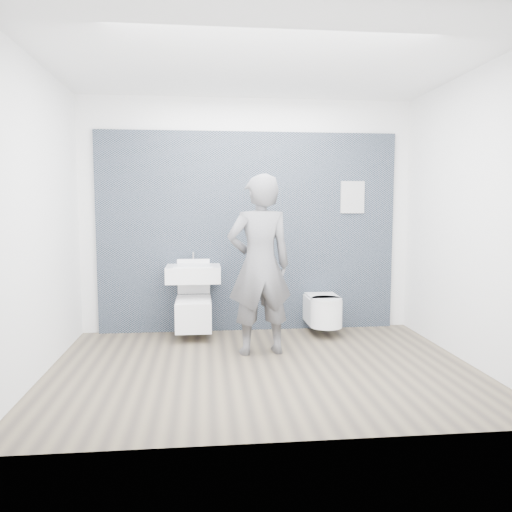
{
  "coord_description": "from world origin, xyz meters",
  "views": [
    {
      "loc": [
        -0.54,
        -4.55,
        1.53
      ],
      "look_at": [
        0.0,
        0.6,
        1.0
      ],
      "focal_mm": 35.0,
      "sensor_mm": 36.0,
      "label": 1
    }
  ],
  "objects": [
    {
      "name": "toilet_square",
      "position": [
        -0.67,
        1.15,
        0.31
      ],
      "size": [
        0.4,
        0.58,
        0.79
      ],
      "color": "white",
      "rests_on": "ground"
    },
    {
      "name": "room_shell",
      "position": [
        0.0,
        0.0,
        1.74
      ],
      "size": [
        4.0,
        4.0,
        4.0
      ],
      "color": "white",
      "rests_on": "ground"
    },
    {
      "name": "visitor",
      "position": [
        0.02,
        0.46,
        0.92
      ],
      "size": [
        0.73,
        0.53,
        1.84
      ],
      "primitive_type": "imported",
      "rotation": [
        0.0,
        0.0,
        3.28
      ],
      "color": "#5C5D60",
      "rests_on": "ground"
    },
    {
      "name": "washbasin",
      "position": [
        -0.67,
        1.21,
        0.75
      ],
      "size": [
        0.62,
        0.46,
        0.46
      ],
      "color": "white",
      "rests_on": "ground"
    },
    {
      "name": "tile_wall",
      "position": [
        0.0,
        1.47,
        0.0
      ],
      "size": [
        3.6,
        0.06,
        2.4
      ],
      "primitive_type": "cube",
      "color": "black",
      "rests_on": "ground"
    },
    {
      "name": "ground",
      "position": [
        0.0,
        0.0,
        0.0
      ],
      "size": [
        4.0,
        4.0,
        0.0
      ],
      "primitive_type": "plane",
      "color": "brown",
      "rests_on": "ground"
    },
    {
      "name": "info_placard",
      "position": [
        1.27,
        1.43,
        0.0
      ],
      "size": [
        0.29,
        0.03,
        0.39
      ],
      "primitive_type": "cube",
      "color": "silver",
      "rests_on": "ground"
    },
    {
      "name": "toilet_rounded",
      "position": [
        0.86,
        1.12,
        0.29
      ],
      "size": [
        0.37,
        0.63,
        0.34
      ],
      "color": "white",
      "rests_on": "ground"
    }
  ]
}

